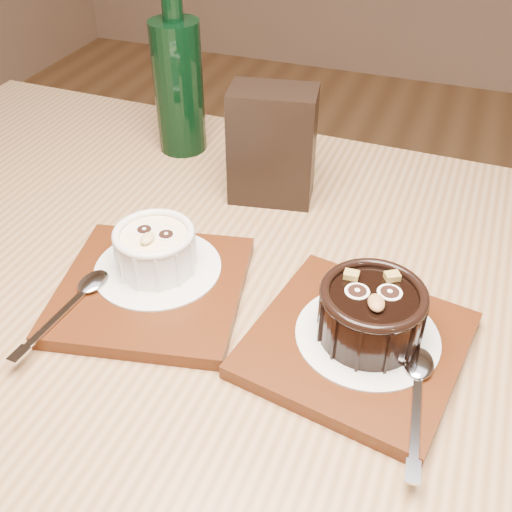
{
  "coord_description": "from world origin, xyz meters",
  "views": [
    {
      "loc": [
        0.08,
        -0.47,
        1.16
      ],
      "look_at": [
        -0.07,
        -0.07,
        0.81
      ],
      "focal_mm": 42.0,
      "sensor_mm": 36.0,
      "label": 1
    }
  ],
  "objects": [
    {
      "name": "doily_left",
      "position": [
        -0.18,
        -0.06,
        0.77
      ],
      "size": [
        0.13,
        0.13,
        0.0
      ],
      "primitive_type": "cylinder",
      "color": "silver",
      "rests_on": "tray_left"
    },
    {
      "name": "green_bottle",
      "position": [
        -0.28,
        0.21,
        0.85
      ],
      "size": [
        0.07,
        0.07,
        0.25
      ],
      "color": "black",
      "rests_on": "table"
    },
    {
      "name": "tray_left",
      "position": [
        -0.17,
        -0.08,
        0.76
      ],
      "size": [
        0.21,
        0.21,
        0.01
      ],
      "primitive_type": "cube",
      "rotation": [
        0.0,
        0.0,
        0.21
      ],
      "color": "#49200C",
      "rests_on": "table"
    },
    {
      "name": "table",
      "position": [
        -0.08,
        -0.09,
        0.66
      ],
      "size": [
        1.22,
        0.82,
        0.75
      ],
      "rotation": [
        0.0,
        0.0,
        -0.02
      ],
      "color": "brown",
      "rests_on": "ground"
    },
    {
      "name": "spoon_left",
      "position": [
        -0.23,
        -0.14,
        0.77
      ],
      "size": [
        0.04,
        0.14,
        0.01
      ],
      "primitive_type": null,
      "rotation": [
        0.0,
        0.0,
        -0.08
      ],
      "color": "#B9BBC2",
      "rests_on": "tray_left"
    },
    {
      "name": "tray_right",
      "position": [
        0.04,
        -0.09,
        0.76
      ],
      "size": [
        0.21,
        0.21,
        0.01
      ],
      "primitive_type": "cube",
      "rotation": [
        0.0,
        0.0,
        -0.17
      ],
      "color": "#49200C",
      "rests_on": "table"
    },
    {
      "name": "ramekin_dark",
      "position": [
        0.04,
        -0.08,
        0.8
      ],
      "size": [
        0.09,
        0.09,
        0.06
      ],
      "rotation": [
        0.0,
        0.0,
        0.31
      ],
      "color": "black",
      "rests_on": "doily_right"
    },
    {
      "name": "condiment_stand",
      "position": [
        -0.12,
        0.13,
        0.82
      ],
      "size": [
        0.11,
        0.08,
        0.14
      ],
      "primitive_type": "cube",
      "rotation": [
        0.0,
        0.0,
        0.18
      ],
      "color": "black",
      "rests_on": "table"
    },
    {
      "name": "spoon_right",
      "position": [
        0.1,
        -0.14,
        0.77
      ],
      "size": [
        0.04,
        0.14,
        0.01
      ],
      "primitive_type": null,
      "rotation": [
        0.0,
        0.0,
        0.11
      ],
      "color": "#B9BBC2",
      "rests_on": "tray_right"
    },
    {
      "name": "ramekin_white",
      "position": [
        -0.18,
        -0.06,
        0.79
      ],
      "size": [
        0.08,
        0.08,
        0.05
      ],
      "rotation": [
        0.0,
        0.0,
        0.01
      ],
      "color": "silver",
      "rests_on": "doily_left"
    },
    {
      "name": "doily_right",
      "position": [
        0.04,
        -0.08,
        0.77
      ],
      "size": [
        0.13,
        0.13,
        0.0
      ],
      "primitive_type": "cylinder",
      "color": "silver",
      "rests_on": "tray_right"
    }
  ]
}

